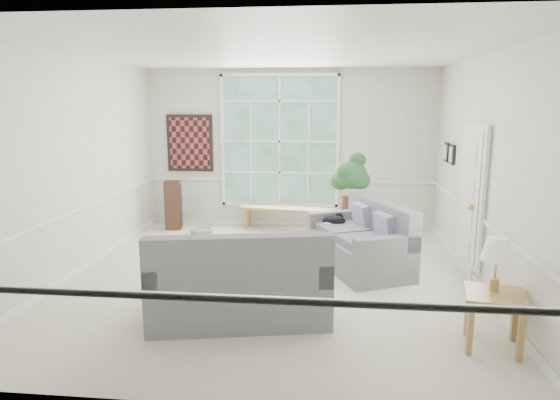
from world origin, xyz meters
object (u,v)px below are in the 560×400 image
object	(u,v)px
loveseat_front	(239,272)
side_table	(493,320)
end_table	(349,228)
loveseat_right	(358,235)
coffee_table	(239,259)

from	to	relation	value
loveseat_front	side_table	bearing A→B (deg)	-21.17
end_table	side_table	xyz separation A→B (m)	(1.28, -3.64, 0.02)
end_table	side_table	size ratio (longest dim) A/B	0.94
loveseat_front	end_table	world-z (taller)	loveseat_front
end_table	side_table	distance (m)	3.86
loveseat_right	side_table	size ratio (longest dim) A/B	3.17
coffee_table	side_table	world-z (taller)	side_table
loveseat_right	coffee_table	distance (m)	1.74
loveseat_right	side_table	distance (m)	2.62
loveseat_right	coffee_table	world-z (taller)	loveseat_right
side_table	loveseat_right	bearing A→B (deg)	117.35
loveseat_front	coffee_table	distance (m)	1.46
loveseat_front	end_table	xyz separation A→B (m)	(1.32, 3.20, -0.26)
coffee_table	loveseat_front	bearing A→B (deg)	-83.13
loveseat_right	end_table	world-z (taller)	loveseat_right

